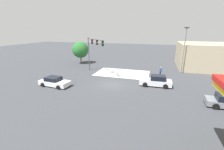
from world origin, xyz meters
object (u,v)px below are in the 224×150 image
object	(u,v)px
pedestrian	(160,71)
tree_corner_a	(80,50)
car_0	(156,81)
car_1	(54,82)
traffic_signal_mast	(93,47)
street_light_pole_a	(184,47)

from	to	relation	value
pedestrian	tree_corner_a	distance (m)	20.16
car_0	car_1	distance (m)	15.25
car_0	car_1	size ratio (longest dim) A/B	0.98
traffic_signal_mast	car_0	xyz separation A→B (m)	(-11.89, 3.98, -4.28)
car_0	car_1	world-z (taller)	car_0
street_light_pole_a	tree_corner_a	size ratio (longest dim) A/B	1.59
traffic_signal_mast	tree_corner_a	size ratio (longest dim) A/B	1.24
car_1	car_0	bearing A→B (deg)	21.14
pedestrian	street_light_pole_a	xyz separation A→B (m)	(-3.90, -2.99, 4.19)
traffic_signal_mast	tree_corner_a	xyz separation A→B (m)	(6.71, -7.22, -1.60)
car_0	car_1	xyz separation A→B (m)	(14.58, 4.47, -0.12)
traffic_signal_mast	tree_corner_a	bearing A→B (deg)	177.89
tree_corner_a	car_1	bearing A→B (deg)	104.37
car_0	street_light_pole_a	size ratio (longest dim) A/B	0.54
car_0	pedestrian	world-z (taller)	pedestrian
pedestrian	car_0	bearing A→B (deg)	38.17
pedestrian	tree_corner_a	size ratio (longest dim) A/B	0.31
traffic_signal_mast	car_0	world-z (taller)	traffic_signal_mast
pedestrian	street_light_pole_a	bearing A→B (deg)	172.10
car_1	tree_corner_a	bearing A→B (deg)	108.47
car_0	car_1	bearing A→B (deg)	15.09
car_0	traffic_signal_mast	bearing A→B (deg)	-20.46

